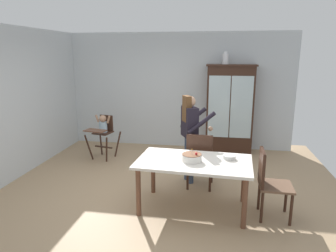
# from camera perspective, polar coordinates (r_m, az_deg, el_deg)

# --- Properties ---
(ground_plane) EXTENTS (6.24, 6.24, 0.00)m
(ground_plane) POSITION_cam_1_polar(r_m,az_deg,el_deg) (5.13, -2.26, -12.18)
(ground_plane) COLOR tan
(wall_back) EXTENTS (5.32, 0.06, 2.70)m
(wall_back) POSITION_cam_1_polar(r_m,az_deg,el_deg) (7.27, 1.91, 6.60)
(wall_back) COLOR silver
(wall_back) RESTS_ON ground_plane
(wall_left) EXTENTS (0.06, 5.32, 2.70)m
(wall_left) POSITION_cam_1_polar(r_m,az_deg,el_deg) (5.84, -28.60, 3.27)
(wall_left) COLOR silver
(wall_left) RESTS_ON ground_plane
(china_cabinet) EXTENTS (1.08, 0.48, 1.99)m
(china_cabinet) POSITION_cam_1_polar(r_m,az_deg,el_deg) (7.00, 11.49, 3.18)
(china_cabinet) COLOR #382116
(china_cabinet) RESTS_ON ground_plane
(ceramic_vase) EXTENTS (0.13, 0.13, 0.27)m
(ceramic_vase) POSITION_cam_1_polar(r_m,az_deg,el_deg) (6.89, 10.74, 12.32)
(ceramic_vase) COLOR white
(ceramic_vase) RESTS_ON china_cabinet
(high_chair_with_toddler) EXTENTS (0.68, 0.77, 0.95)m
(high_chair_with_toddler) POSITION_cam_1_polar(r_m,az_deg,el_deg) (6.61, -12.13, -0.52)
(high_chair_with_toddler) COLOR #382116
(high_chair_with_toddler) RESTS_ON ground_plane
(adult_person) EXTENTS (0.64, 0.64, 1.53)m
(adult_person) POSITION_cam_1_polar(r_m,az_deg,el_deg) (5.22, 4.14, -0.42)
(adult_person) COLOR #33425B
(adult_person) RESTS_ON ground_plane
(dining_table) EXTENTS (1.66, 1.02, 0.74)m
(dining_table) POSITION_cam_1_polar(r_m,az_deg,el_deg) (4.38, 4.89, -7.56)
(dining_table) COLOR silver
(dining_table) RESTS_ON ground_plane
(birthday_cake) EXTENTS (0.28, 0.28, 0.19)m
(birthday_cake) POSITION_cam_1_polar(r_m,az_deg,el_deg) (4.30, 4.50, -5.92)
(birthday_cake) COLOR white
(birthday_cake) RESTS_ON dining_table
(serving_bowl) EXTENTS (0.18, 0.18, 0.05)m
(serving_bowl) POSITION_cam_1_polar(r_m,az_deg,el_deg) (4.47, 11.41, -5.73)
(serving_bowl) COLOR silver
(serving_bowl) RESTS_ON dining_table
(dining_chair_far_side) EXTENTS (0.46, 0.46, 0.96)m
(dining_chair_far_side) POSITION_cam_1_polar(r_m,az_deg,el_deg) (5.05, 5.99, -5.84)
(dining_chair_far_side) COLOR #382116
(dining_chair_far_side) RESTS_ON ground_plane
(dining_chair_right_end) EXTENTS (0.45, 0.45, 0.96)m
(dining_chair_right_end) POSITION_cam_1_polar(r_m,az_deg,el_deg) (4.40, 18.34, -9.46)
(dining_chair_right_end) COLOR #382116
(dining_chair_right_end) RESTS_ON ground_plane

